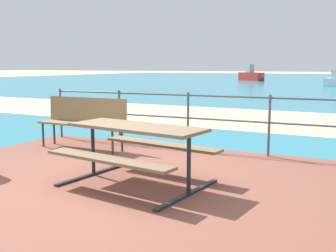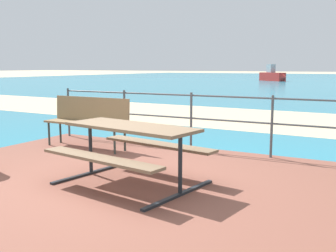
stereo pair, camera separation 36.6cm
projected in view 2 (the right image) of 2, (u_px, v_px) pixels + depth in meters
The scene contains 7 objects.
ground_plane at pixel (114, 186), 5.23m from camera, with size 240.00×240.00×0.00m, color beige.
patio_paving at pixel (114, 184), 5.23m from camera, with size 6.40×5.20×0.06m, color brown.
beach_strip at pixel (264, 119), 11.84m from camera, with size 54.00×4.96×0.01m, color beige.
picnic_table at pixel (131, 140), 5.07m from camera, with size 2.00×1.63×0.77m.
park_bench at pixel (88, 117), 7.40m from camera, with size 1.76×0.46×0.94m.
railing_fence at pixel (191, 113), 7.23m from camera, with size 5.94×0.04×1.05m.
boat_near at pixel (273, 76), 42.78m from camera, with size 3.57×2.96×1.80m.
Camera 2 is at (3.02, -4.11, 1.57)m, focal length 42.26 mm.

